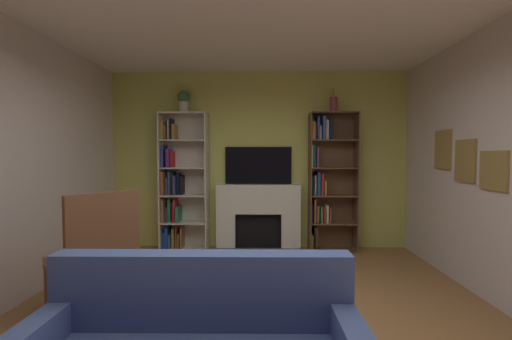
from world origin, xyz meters
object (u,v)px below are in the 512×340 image
bookshelf_left (179,185)px  vase_with_flowers (334,103)px  bookshelf_right (327,179)px  coffee_table (215,304)px  fireplace (258,215)px  armchair (97,251)px  potted_plant (184,100)px  tv (258,165)px

bookshelf_left → vase_with_flowers: (2.43, -0.03, 1.28)m
bookshelf_right → vase_with_flowers: (0.09, -0.03, 1.18)m
bookshelf_right → coffee_table: bearing=-116.4°
fireplace → coffee_table: bearing=-95.9°
fireplace → bookshelf_left: bearing=-179.3°
fireplace → armchair: bearing=-125.0°
bookshelf_left → bookshelf_right: (2.34, 0.01, 0.10)m
fireplace → bookshelf_left: (-1.27, -0.01, 0.47)m
bookshelf_right → potted_plant: potted_plant is taller
bookshelf_right → potted_plant: 2.56m
fireplace → bookshelf_right: bookshelf_right is taller
bookshelf_right → armchair: size_ratio=1.87×
fireplace → potted_plant: (-1.17, -0.04, 1.81)m
bookshelf_left → armchair: 2.19m
fireplace → vase_with_flowers: size_ratio=3.26×
armchair → coffee_table: bearing=-26.4°
bookshelf_left → armchair: bearing=-96.3°
potted_plant → bookshelf_right: bearing=0.9°
coffee_table → tv: bearing=84.2°
bookshelf_right → bookshelf_left: bearing=-179.9°
bookshelf_right → tv: bearing=175.4°
bookshelf_right → armchair: (-2.58, -2.14, -0.52)m
vase_with_flowers → armchair: 3.80m
tv → vase_with_flowers: size_ratio=2.41×
fireplace → armchair: armchair is taller
bookshelf_right → vase_with_flowers: bearing=-21.3°
fireplace → bookshelf_left: 1.35m
fireplace → coffee_table: fireplace is taller
tv → bookshelf_left: 1.31m
potted_plant → vase_with_flowers: vase_with_flowers is taller
tv → armchair: (-1.50, -2.22, -0.74)m
fireplace → vase_with_flowers: bearing=-2.1°
armchair → coffee_table: 1.38m
armchair → vase_with_flowers: bearing=38.3°
tv → fireplace: bearing=-90.0°
bookshelf_left → bookshelf_right: size_ratio=1.00×
tv → vase_with_flowers: bearing=-5.9°
bookshelf_right → potted_plant: bearing=-179.1°
fireplace → tv: tv is taller
potted_plant → vase_with_flowers: (2.33, -0.00, -0.05)m
tv → potted_plant: bearing=-174.1°
vase_with_flowers → tv: bearing=174.1°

